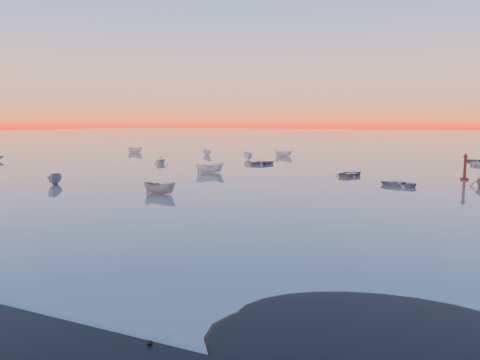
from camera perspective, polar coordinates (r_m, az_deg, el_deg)
The scene contains 4 objects.
ground at distance 117.80m, azimuth 13.96°, elevation 3.40°, with size 600.00×600.00×0.00m, color #6B6259.
moored_fleet at distance 72.51m, azimuth 6.45°, elevation 1.30°, with size 124.00×58.00×1.20m, color silver, non-canonical shape.
boat_near_center at distance 48.62m, azimuth -9.74°, elevation -1.66°, with size 3.66×1.55×1.27m, color slate.
channel_marker at distance 65.59m, azimuth 25.73°, elevation 1.23°, with size 0.99×0.99×3.51m.
Camera 1 is at (23.49, -15.19, 7.43)m, focal length 35.00 mm.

